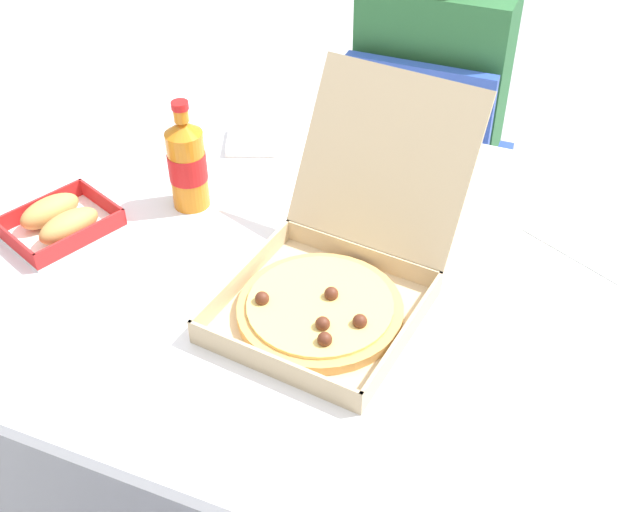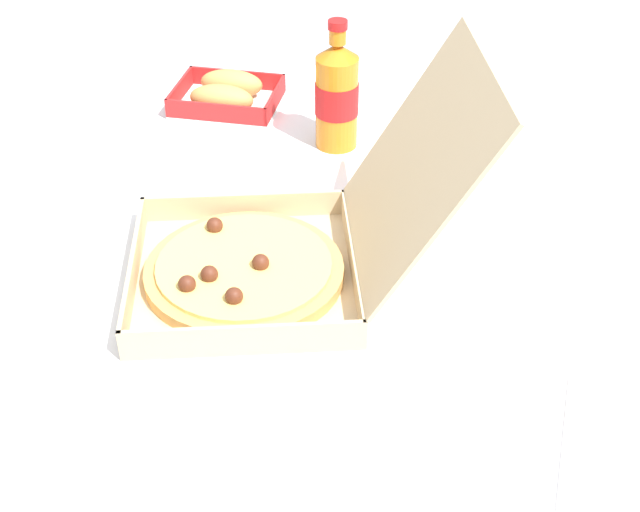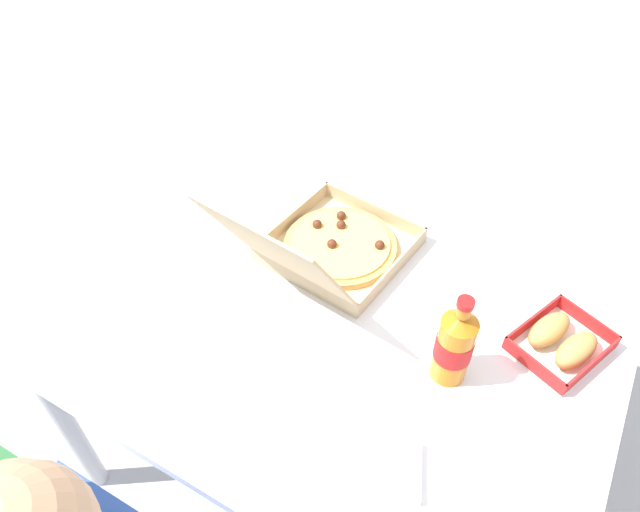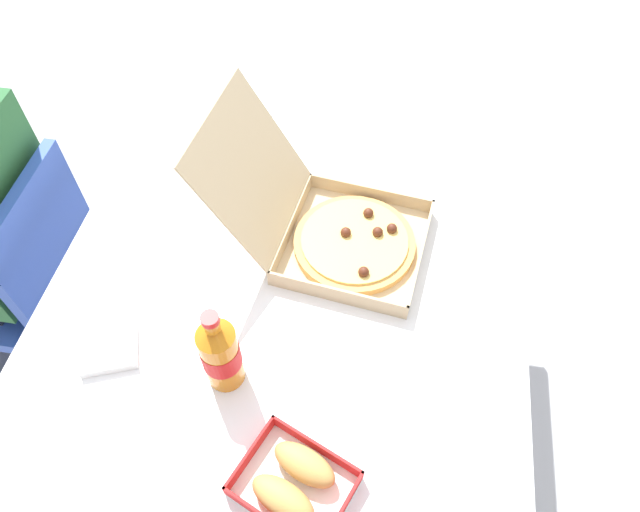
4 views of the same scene
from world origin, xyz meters
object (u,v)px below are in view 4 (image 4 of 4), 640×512
object	(u,v)px
bread_side_box	(294,482)
cola_bottle	(220,353)
paper_menu	(236,117)
pizza_box_open	(338,231)
chair	(29,276)
napkin_pile	(109,347)

from	to	relation	value
bread_side_box	cola_bottle	xyz separation A→B (m)	(0.18, 0.17, 0.07)
cola_bottle	paper_menu	distance (m)	0.77
pizza_box_open	bread_side_box	world-z (taller)	pizza_box_open
chair	pizza_box_open	bearing A→B (deg)	-85.65
bread_side_box	napkin_pile	xyz separation A→B (m)	(0.20, 0.42, -0.02)
chair	paper_menu	distance (m)	0.71
bread_side_box	pizza_box_open	bearing A→B (deg)	0.99
chair	cola_bottle	xyz separation A→B (m)	(-0.30, -0.68, 0.34)
napkin_pile	pizza_box_open	bearing A→B (deg)	-49.73
cola_bottle	paper_menu	size ratio (longest dim) A/B	1.07
pizza_box_open	cola_bottle	world-z (taller)	pizza_box_open
cola_bottle	napkin_pile	size ratio (longest dim) A/B	2.04
pizza_box_open	napkin_pile	bearing A→B (deg)	130.27
chair	bread_side_box	world-z (taller)	chair
paper_menu	chair	bearing A→B (deg)	159.45
pizza_box_open	bread_side_box	xyz separation A→B (m)	(-0.54, -0.01, -0.02)
pizza_box_open	napkin_pile	distance (m)	0.54
paper_menu	bread_side_box	bearing A→B (deg)	-131.99
chair	napkin_pile	world-z (taller)	chair
chair	napkin_pile	bearing A→B (deg)	-123.37
napkin_pile	chair	bearing A→B (deg)	56.63
paper_menu	napkin_pile	bearing A→B (deg)	-157.94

